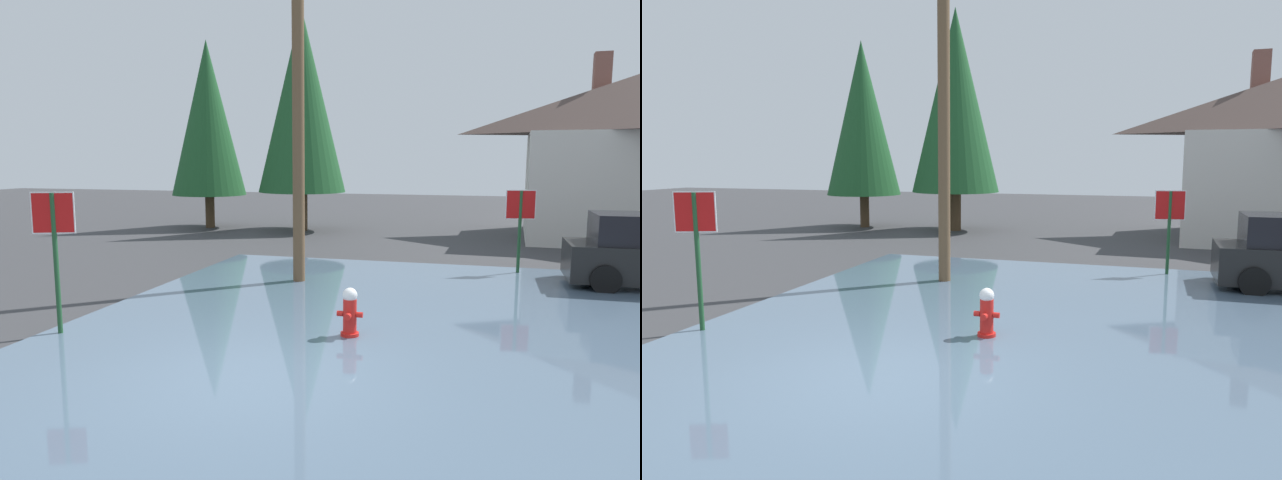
# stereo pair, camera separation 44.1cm
# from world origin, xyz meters

# --- Properties ---
(ground_plane) EXTENTS (80.00, 80.00, 0.10)m
(ground_plane) POSITION_xyz_m (0.00, 0.00, -0.05)
(ground_plane) COLOR #38383A
(flood_puddle) EXTENTS (11.65, 12.40, 0.05)m
(flood_puddle) POSITION_xyz_m (1.70, 3.09, 0.02)
(flood_puddle) COLOR #4C6075
(flood_puddle) RESTS_ON ground
(lane_stop_bar) EXTENTS (3.25, 0.61, 0.01)m
(lane_stop_bar) POSITION_xyz_m (-0.42, -2.49, 0.00)
(lane_stop_bar) COLOR silver
(lane_stop_bar) RESTS_ON ground
(stop_sign_near) EXTENTS (0.64, 0.27, 2.40)m
(stop_sign_near) POSITION_xyz_m (-3.81, 1.06, 1.70)
(stop_sign_near) COLOR #1E4C28
(stop_sign_near) RESTS_ON ground
(fire_hydrant) EXTENTS (0.43, 0.37, 0.85)m
(fire_hydrant) POSITION_xyz_m (0.89, 2.20, 0.42)
(fire_hydrant) COLOR red
(fire_hydrant) RESTS_ON ground
(utility_pole) EXTENTS (1.60, 0.28, 9.07)m
(utility_pole) POSITION_xyz_m (-1.23, 6.14, 4.71)
(utility_pole) COLOR brown
(utility_pole) RESTS_ON ground
(stop_sign_far) EXTENTS (0.73, 0.15, 2.14)m
(stop_sign_far) POSITION_xyz_m (3.83, 8.59, 1.53)
(stop_sign_far) COLOR #1E4C28
(stop_sign_far) RESTS_ON ground
(pine_tree_tall_left) EXTENTS (3.08, 3.08, 7.70)m
(pine_tree_tall_left) POSITION_xyz_m (-8.21, 15.69, 4.53)
(pine_tree_tall_left) COLOR #4C3823
(pine_tree_tall_left) RESTS_ON ground
(pine_tree_mid_left) EXTENTS (3.49, 3.49, 8.73)m
(pine_tree_mid_left) POSITION_xyz_m (-4.15, 15.76, 5.13)
(pine_tree_mid_left) COLOR #4C3823
(pine_tree_mid_left) RESTS_ON ground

